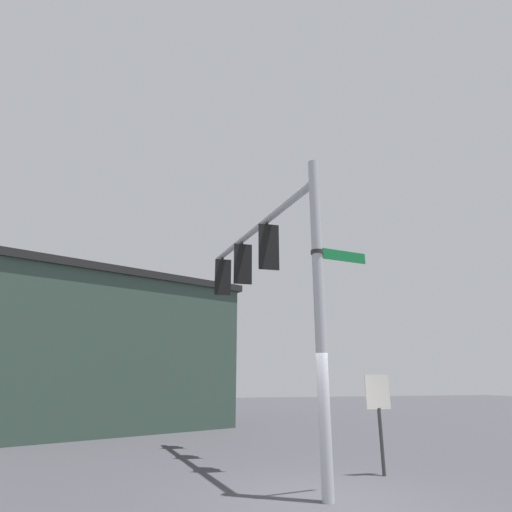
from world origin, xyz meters
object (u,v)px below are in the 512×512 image
object	(u,v)px
traffic_light_nearest_pole	(267,249)
street_name_sign	(333,255)
traffic_light_mid_outer	(222,278)
historical_marker	(379,408)
traffic_light_mid_inner	(242,265)

from	to	relation	value
traffic_light_nearest_pole	street_name_sign	world-z (taller)	traffic_light_nearest_pole
traffic_light_mid_outer	historical_marker	bearing A→B (deg)	-54.63
traffic_light_nearest_pole	historical_marker	size ratio (longest dim) A/B	0.62
traffic_light_mid_outer	street_name_sign	bearing A→B (deg)	-76.23
traffic_light_mid_inner	historical_marker	world-z (taller)	traffic_light_mid_inner
traffic_light_mid_inner	historical_marker	size ratio (longest dim) A/B	0.62
street_name_sign	traffic_light_mid_inner	bearing A→B (deg)	105.34
traffic_light_mid_inner	traffic_light_mid_outer	xyz separation A→B (m)	(-0.31, 1.74, 0.00)
historical_marker	street_name_sign	bearing A→B (deg)	-137.13
traffic_light_nearest_pole	street_name_sign	bearing A→B (deg)	-70.80
traffic_light_mid_inner	historical_marker	xyz separation A→B (m)	(2.72, -2.52, -3.88)
traffic_light_mid_inner	street_name_sign	xyz separation A→B (m)	(1.10, -4.02, -0.78)
traffic_light_nearest_pole	traffic_light_mid_outer	bearing A→B (deg)	100.07
traffic_light_mid_inner	traffic_light_mid_outer	size ratio (longest dim) A/B	1.00
historical_marker	traffic_light_mid_outer	bearing A→B (deg)	125.37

